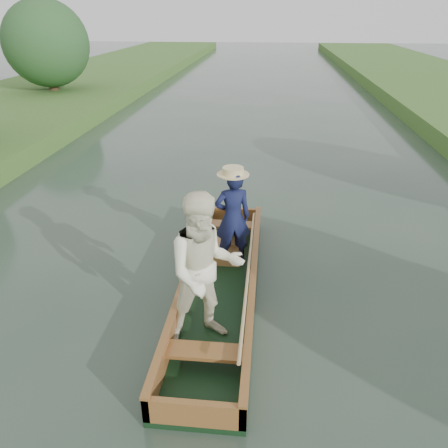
# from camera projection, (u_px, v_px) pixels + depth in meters

# --- Properties ---
(ground) EXTENTS (120.00, 120.00, 0.00)m
(ground) POSITION_uv_depth(u_px,v_px,m) (220.00, 295.00, 6.86)
(ground) COLOR #283D30
(ground) RESTS_ON ground
(trees_far) EXTENTS (22.11, 16.27, 4.57)m
(trees_far) POSITION_uv_depth(u_px,v_px,m) (97.00, 66.00, 13.73)
(trees_far) COLOR #47331E
(trees_far) RESTS_ON ground
(punt) EXTENTS (1.24, 5.00, 2.15)m
(punt) POSITION_uv_depth(u_px,v_px,m) (215.00, 264.00, 6.20)
(punt) COLOR black
(punt) RESTS_ON ground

